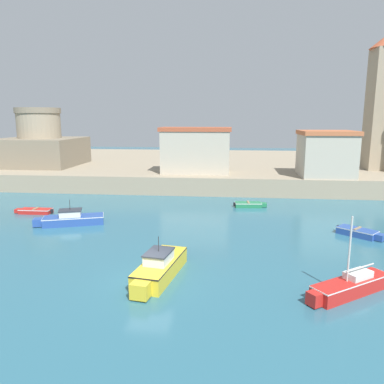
# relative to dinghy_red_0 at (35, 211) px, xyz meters

# --- Properties ---
(ground_plane) EXTENTS (200.00, 200.00, 0.00)m
(ground_plane) POSITION_rel_dinghy_red_0_xyz_m (14.59, -14.24, -0.25)
(ground_plane) COLOR #2D667A
(quay_seawall) EXTENTS (120.00, 40.00, 2.22)m
(quay_seawall) POSITION_rel_dinghy_red_0_xyz_m (14.59, 29.65, 0.86)
(quay_seawall) COLOR gray
(quay_seawall) RESTS_ON ground
(dinghy_red_0) EXTENTS (3.82, 1.26, 0.52)m
(dinghy_red_0) POSITION_rel_dinghy_red_0_xyz_m (0.00, 0.00, 0.00)
(dinghy_red_0) COLOR red
(dinghy_red_0) RESTS_ON ground
(motorboat_yellow_1) EXTENTS (2.58, 6.17, 2.53)m
(motorboat_yellow_1) POSITION_rel_dinghy_red_0_xyz_m (15.07, -13.63, 0.38)
(motorboat_yellow_1) COLOR yellow
(motorboat_yellow_1) RESTS_ON ground
(sailboat_red_2) EXTENTS (5.07, 4.00, 4.32)m
(sailboat_red_2) POSITION_rel_dinghy_red_0_xyz_m (25.55, -14.69, 0.24)
(sailboat_red_2) COLOR red
(sailboat_red_2) RESTS_ON ground
(dinghy_green_3) EXTENTS (3.51, 1.49, 0.56)m
(dinghy_green_3) POSITION_rel_dinghy_red_0_xyz_m (21.15, 4.89, 0.02)
(dinghy_green_3) COLOR #237A4C
(dinghy_green_3) RESTS_ON ground
(dinghy_blue_4) EXTENTS (3.34, 3.12, 0.64)m
(dinghy_blue_4) POSITION_rel_dinghy_red_0_xyz_m (29.35, -4.23, 0.06)
(dinghy_blue_4) COLOR #284C9E
(dinghy_blue_4) RESTS_ON ground
(motorboat_blue_5) EXTENTS (6.05, 3.36, 2.23)m
(motorboat_blue_5) POSITION_rel_dinghy_red_0_xyz_m (5.23, -3.37, 0.25)
(motorboat_blue_5) COLOR #284C9E
(motorboat_blue_5) RESTS_ON ground
(fortress) EXTENTS (11.28, 11.28, 8.49)m
(fortress) POSITION_rel_dinghy_red_0_xyz_m (-9.41, 19.83, 4.88)
(fortress) COLOR gray
(fortress) RESTS_ON quay_seawall
(harbor_shed_near_wharf) EXTENTS (9.09, 4.39, 5.85)m
(harbor_shed_near_wharf) POSITION_rel_dinghy_red_0_xyz_m (14.59, 14.12, 4.92)
(harbor_shed_near_wharf) COLOR #BCB29E
(harbor_shed_near_wharf) RESTS_ON quay_seawall
(harbor_shed_mid_row) EXTENTS (6.36, 6.50, 5.52)m
(harbor_shed_mid_row) POSITION_rel_dinghy_red_0_xyz_m (30.59, 12.91, 4.75)
(harbor_shed_mid_row) COLOR #BCB29E
(harbor_shed_mid_row) RESTS_ON quay_seawall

